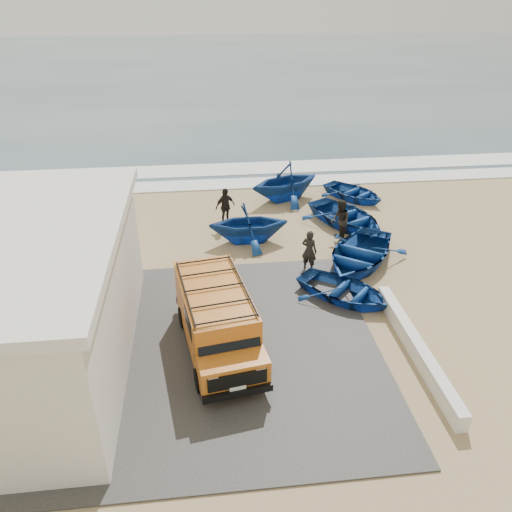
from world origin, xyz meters
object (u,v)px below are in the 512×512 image
van (217,318)px  boat_near_right (359,253)px  fisherman_middle (340,221)px  boat_near_left (345,290)px  boat_mid_right (346,216)px  boat_far_right (354,193)px  parapet (416,348)px  boat_mid_left (248,223)px  boat_far_left (285,181)px  fisherman_front (309,251)px  fisherman_back (225,206)px

van → boat_near_right: van is taller
boat_near_right → fisherman_middle: bearing=132.4°
boat_near_left → boat_mid_right: size_ratio=0.83×
boat_mid_right → boat_far_right: 3.28m
fisherman_middle → parapet: bearing=2.0°
parapet → van: bearing=169.8°
boat_mid_left → fisherman_middle: fisherman_middle is taller
boat_far_left → boat_near_left: bearing=-20.1°
boat_mid_left → fisherman_middle: bearing=-95.5°
boat_mid_right → boat_far_left: (-2.30, 3.38, 0.56)m
boat_mid_right → fisherman_front: bearing=-152.1°
boat_far_right → fisherman_back: fisherman_back is taller
boat_near_right → boat_far_left: boat_far_left is taller
fisherman_front → boat_far_right: bearing=-84.1°
parapet → boat_far_left: bearing=98.6°
parapet → boat_near_left: bearing=112.5°
boat_mid_left → boat_far_left: bearing=-28.2°
boat_near_right → boat_mid_right: boat_near_right is taller
parapet → boat_mid_left: boat_mid_left is taller
boat_mid_left → boat_mid_right: 4.79m
parapet → fisherman_back: bearing=117.2°
boat_near_left → boat_mid_left: boat_mid_left is taller
boat_near_left → fisherman_middle: (1.00, 4.50, 0.56)m
boat_mid_right → boat_mid_left: bearing=165.8°
parapet → fisherman_front: (-2.16, 5.34, 0.57)m
fisherman_middle → boat_far_left: bearing=-162.2°
boat_near_right → fisherman_front: 2.13m
fisherman_front → parapet: bearing=146.9°
boat_near_left → boat_mid_left: (-2.91, 4.81, 0.52)m
fisherman_back → boat_far_left: bearing=8.9°
boat_far_left → van: bearing=-42.8°
parapet → boat_far_left: size_ratio=1.59×
van → boat_far_right: bearing=46.6°
fisherman_back → boat_near_left: bearing=-90.9°
fisherman_back → parapet: bearing=-93.1°
boat_near_right → boat_mid_left: (-4.15, 2.38, 0.42)m
boat_far_left → fisherman_front: (-0.25, -7.18, -0.15)m
boat_near_left → boat_far_right: boat_near_left is taller
van → fisherman_back: van is taller
boat_far_left → fisherman_middle: boat_far_left is taller
boat_mid_right → fisherman_middle: (-0.71, -1.46, 0.49)m
boat_far_left → fisherman_middle: size_ratio=2.05×
van → fisherman_middle: 8.66m
boat_near_right → fisherman_front: bearing=-136.9°
boat_mid_left → fisherman_back: 2.11m
van → boat_mid_left: van is taller
fisherman_front → boat_near_right: bearing=-137.7°
van → boat_mid_right: bearing=42.9°
parapet → boat_mid_left: (-4.23, 8.00, 0.61)m
fisherman_front → fisherman_middle: size_ratio=0.91×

